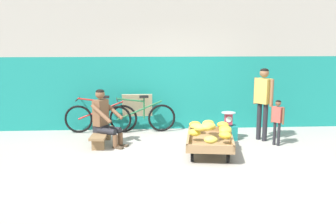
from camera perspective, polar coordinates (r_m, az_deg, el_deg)
The scene contains 13 objects.
ground_plane at distance 6.89m, azimuth 2.43°, elevation -7.31°, with size 80.00×80.00×0.00m, color #A39E93.
back_wall at distance 9.18m, azimuth 0.79°, elevation 7.72°, with size 16.00×0.30×3.27m.
banana_cart at distance 7.31m, azimuth 6.19°, elevation -4.30°, with size 1.05×1.55×0.36m.
banana_pile at distance 7.33m, azimuth 6.20°, elevation -2.46°, with size 0.95×1.39×0.27m.
low_bench at distance 7.99m, azimuth -9.81°, elevation -3.38°, with size 0.38×1.12×0.27m.
vendor_seated at distance 7.85m, azimuth -9.38°, elevation -0.86°, with size 0.74×0.65×1.14m.
plastic_crate at distance 8.38m, azimuth 8.85°, elevation -3.01°, with size 0.36×0.28×0.30m.
weighing_scale at distance 8.31m, azimuth 8.91°, elevation -0.99°, with size 0.30×0.30×0.29m.
bicycle_near_left at distance 8.96m, azimuth -9.90°, elevation -0.81°, with size 1.66×0.48×0.86m.
bicycle_far_left at distance 8.86m, azimuth -4.22°, elevation -0.80°, with size 1.66×0.48×0.86m.
sign_board at distance 9.13m, azimuth -4.55°, elevation 0.06°, with size 0.70×0.28×0.87m.
customer_adult at distance 8.31m, azimuth 13.90°, elevation 2.31°, with size 0.35×0.42×1.53m.
customer_child at distance 8.05m, azimuth 15.87°, elevation -0.80°, with size 0.22×0.24×0.93m.
Camera 1 is at (-0.70, -6.50, 2.17)m, focal length 41.25 mm.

